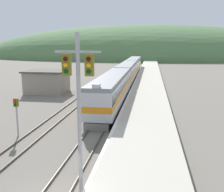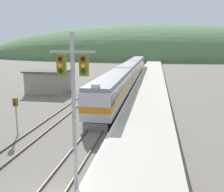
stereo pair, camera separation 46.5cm
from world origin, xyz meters
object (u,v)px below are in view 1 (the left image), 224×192
object	(u,v)px
express_train_lead_car	(112,90)
signal_post_siding	(16,109)
carriage_second	(127,72)
signal_mast_main	(79,93)
carriage_third	(134,65)

from	to	relation	value
express_train_lead_car	signal_post_siding	world-z (taller)	express_train_lead_car
express_train_lead_car	signal_post_siding	size ratio (longest dim) A/B	5.95
express_train_lead_car	carriage_second	world-z (taller)	express_train_lead_car
carriage_second	signal_post_siding	xyz separation A→B (m)	(-6.40, -32.56, 0.27)
signal_mast_main	signal_post_siding	world-z (taller)	signal_mast_main
express_train_lead_car	carriage_third	xyz separation A→B (m)	(0.00, 40.96, -0.01)
carriage_third	signal_post_siding	xyz separation A→B (m)	(-6.40, -52.74, 0.27)
signal_post_siding	express_train_lead_car	bearing A→B (deg)	61.51
carriage_third	signal_post_siding	size ratio (longest dim) A/B	5.74
carriage_second	signal_mast_main	size ratio (longest dim) A/B	2.32
signal_mast_main	signal_post_siding	size ratio (longest dim) A/B	2.48
signal_mast_main	signal_post_siding	bearing A→B (deg)	133.95
express_train_lead_car	signal_mast_main	bearing A→B (deg)	-86.05
carriage_second	signal_mast_main	distance (m)	40.77
carriage_second	carriage_third	bearing A→B (deg)	90.00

